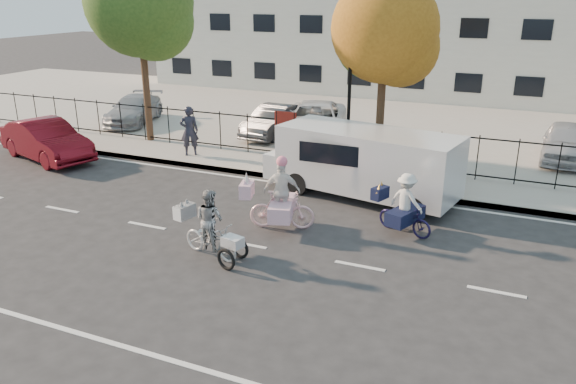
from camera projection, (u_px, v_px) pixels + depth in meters
The scene contains 21 objects.
ground at pixel (245, 244), 14.12m from camera, with size 120.00×120.00×0.00m, color #333334.
road_markings at pixel (245, 244), 14.12m from camera, with size 60.00×9.52×0.01m, color silver, non-canonical shape.
curb at pixel (316, 182), 18.45m from camera, with size 60.00×0.10×0.15m, color #A8A399.
sidewalk at pixel (326, 173), 19.36m from camera, with size 60.00×2.20×0.15m, color #A8A399.
parking_lot at pixel (389, 121), 27.05m from camera, with size 60.00×15.60×0.15m, color #A8A399.
iron_fence at pixel (337, 143), 20.03m from camera, with size 58.00×0.06×1.50m, color black, non-canonical shape.
building at pixel (430, 42), 34.70m from camera, with size 34.00×10.00×6.00m, color silver.
lamppost at pixel (350, 83), 18.75m from camera, with size 0.36×0.36×4.33m.
street_sign at pixel (285, 126), 20.20m from camera, with size 0.85×0.06×1.80m.
zebra_trike at pixel (211, 231), 13.29m from camera, with size 1.98×1.08×1.70m.
unicorn_bike at pixel (281, 202), 14.84m from camera, with size 2.05×1.47×2.02m.
bull_bike at pixel (405, 210), 14.58m from camera, with size 1.81×1.29×1.64m.
white_van at pixel (364, 161), 16.96m from camera, with size 6.24×2.99×2.11m.
red_sedan at pixel (46, 140), 21.00m from camera, with size 1.56×4.49×1.48m, color #620B14.
pedestrian at pixel (189, 131), 20.94m from camera, with size 0.68×0.45×1.87m, color black.
lot_car_a at pixel (134, 109), 26.32m from camera, with size 1.73×4.25×1.23m, color #9EA0A5.
lot_car_b at pixel (315, 121), 23.41m from camera, with size 2.45×5.32×1.48m, color white.
lot_car_c at pixel (273, 121), 23.92m from camera, with size 1.35×3.87×1.28m, color #44464B.
lot_car_d at pixel (567, 142), 20.38m from camera, with size 1.61×4.00×1.36m, color #B1B2B9.
tree_west at pixel (143, 8), 21.66m from camera, with size 4.20×4.20×7.71m.
tree_mid at pixel (389, 34), 18.72m from camera, with size 3.63×3.62×6.63m.
Camera 1 is at (6.09, -11.36, 6.02)m, focal length 35.00 mm.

